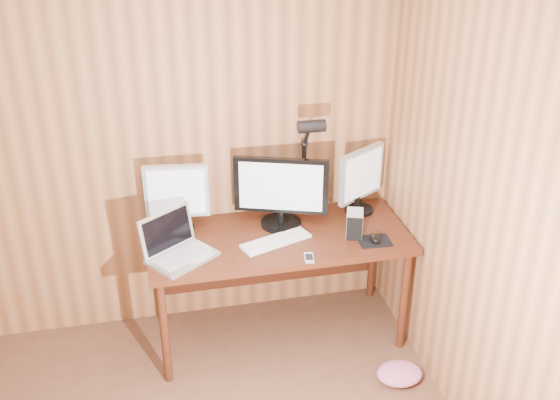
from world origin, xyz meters
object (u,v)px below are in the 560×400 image
object	(u,v)px
desk_lamp	(308,152)
speaker	(356,205)
desk	(276,247)
laptop	(176,246)
monitor_left	(177,196)
keyboard	(276,241)
monitor_right	(361,179)
mouse	(375,238)
phone	(309,258)
monitor_center	(281,191)
hard_drive	(354,224)

from	to	relation	value
desk_lamp	speaker	bearing A→B (deg)	-11.20
desk	laptop	world-z (taller)	laptop
monitor_left	keyboard	bearing A→B (deg)	-18.47
keyboard	speaker	world-z (taller)	speaker
laptop	keyboard	xyz separation A→B (m)	(0.60, 0.03, -0.05)
monitor_right	mouse	bearing A→B (deg)	-126.50
laptop	speaker	xyz separation A→B (m)	(1.18, 0.27, -0.00)
keyboard	phone	world-z (taller)	keyboard
desk	mouse	xyz separation A→B (m)	(0.55, -0.26, 0.14)
monitor_center	phone	world-z (taller)	monitor_center
desk	laptop	distance (m)	0.68
speaker	laptop	bearing A→B (deg)	-167.04
monitor_left	hard_drive	size ratio (longest dim) A/B	2.63
hard_drive	speaker	distance (m)	0.28
desk	hard_drive	distance (m)	0.52
laptop	speaker	size ratio (longest dim) A/B	3.71
desk	monitor_center	xyz separation A→B (m)	(0.05, 0.06, 0.36)
monitor_center	hard_drive	bearing A→B (deg)	-9.40
desk	phone	size ratio (longest dim) A/B	14.12
monitor_center	keyboard	bearing A→B (deg)	-91.49
monitor_left	hard_drive	world-z (taller)	monitor_left
monitor_center	monitor_right	world-z (taller)	monitor_center
keyboard	phone	xyz separation A→B (m)	(0.15, -0.22, -0.00)
phone	desk	bearing A→B (deg)	117.20
monitor_right	keyboard	world-z (taller)	monitor_right
hard_drive	monitor_right	bearing A→B (deg)	84.85
speaker	phone	bearing A→B (deg)	-132.88
desk	keyboard	bearing A→B (deg)	-101.98
desk	monitor_center	bearing A→B (deg)	51.64
monitor_left	monitor_right	world-z (taller)	monitor_left
monitor_right	phone	xyz separation A→B (m)	(-0.47, -0.50, -0.23)
desk	desk_lamp	distance (m)	0.63
monitor_left	monitor_center	bearing A→B (deg)	1.72
monitor_center	monitor_right	bearing A→B (deg)	26.38
monitor_center	speaker	size ratio (longest dim) A/B	4.53
monitor_center	laptop	xyz separation A→B (m)	(-0.67, -0.23, -0.17)
hard_drive	desk_lamp	world-z (taller)	desk_lamp
monitor_center	monitor_right	distance (m)	0.55
mouse	hard_drive	size ratio (longest dim) A/B	0.63
hard_drive	phone	distance (m)	0.40
desk	keyboard	world-z (taller)	keyboard
mouse	desk_lamp	world-z (taller)	desk_lamp
laptop	desk_lamp	distance (m)	1.00
hard_drive	keyboard	bearing A→B (deg)	-162.73
monitor_left	hard_drive	bearing A→B (deg)	-7.73
keyboard	speaker	xyz separation A→B (m)	(0.58, 0.24, 0.05)
hard_drive	mouse	bearing A→B (deg)	-26.09
hard_drive	phone	size ratio (longest dim) A/B	1.48
monitor_center	laptop	distance (m)	0.73
mouse	phone	world-z (taller)	mouse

